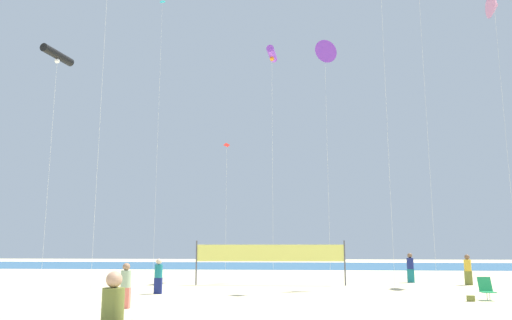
% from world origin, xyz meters
% --- Properties ---
extents(ground_plane, '(120.00, 120.00, 0.00)m').
position_xyz_m(ground_plane, '(0.00, 0.00, 0.00)').
color(ground_plane, beige).
extents(ocean_band, '(120.00, 20.00, 0.01)m').
position_xyz_m(ocean_band, '(0.00, 35.88, 0.00)').
color(ocean_band, '#28608C').
rests_on(ocean_band, ground).
extents(mother_figure, '(0.39, 0.39, 1.68)m').
position_xyz_m(mother_figure, '(-2.00, -9.71, 0.90)').
color(mother_figure, white).
rests_on(mother_figure, ground).
extents(beachgoer_mustard_shirt, '(0.38, 0.38, 1.65)m').
position_xyz_m(beachgoer_mustard_shirt, '(10.48, 10.08, 0.88)').
color(beachgoer_mustard_shirt, olive).
rests_on(beachgoer_mustard_shirt, ground).
extents(beachgoer_sage_shirt, '(0.35, 0.35, 1.53)m').
position_xyz_m(beachgoer_sage_shirt, '(-4.75, -1.30, 0.82)').
color(beachgoer_sage_shirt, '#EA7260').
rests_on(beachgoer_sage_shirt, ground).
extents(beachgoer_teal_shirt, '(0.35, 0.35, 1.54)m').
position_xyz_m(beachgoer_teal_shirt, '(-5.06, 3.84, 0.83)').
color(beachgoer_teal_shirt, navy).
rests_on(beachgoer_teal_shirt, ground).
extents(beachgoer_navy_shirt, '(0.39, 0.39, 1.69)m').
position_xyz_m(beachgoer_navy_shirt, '(7.74, 11.66, 0.90)').
color(beachgoer_navy_shirt, '#19727A').
rests_on(beachgoer_navy_shirt, ground).
extents(folding_beach_chair, '(0.52, 0.65, 0.89)m').
position_xyz_m(folding_beach_chair, '(8.65, 2.45, 0.47)').
color(folding_beach_chair, '#1E8C4C').
rests_on(folding_beach_chair, ground).
extents(volleyball_net, '(8.19, 0.41, 2.40)m').
position_xyz_m(volleyball_net, '(-0.32, 9.01, 1.64)').
color(volleyball_net, '#4C4C51').
rests_on(volleyball_net, ground).
extents(beach_handbag, '(0.28, 0.14, 0.22)m').
position_xyz_m(beach_handbag, '(7.84, 1.91, 0.11)').
color(beach_handbag, olive).
rests_on(beach_handbag, ground).
extents(kite_cyan_diamond, '(0.53, 0.54, 20.37)m').
position_xyz_m(kite_cyan_diamond, '(-8.72, 15.29, 18.55)').
color(kite_cyan_diamond, silver).
rests_on(kite_cyan_diamond, ground).
extents(kite_red_diamond, '(0.38, 0.38, 9.45)m').
position_xyz_m(kite_red_diamond, '(-3.82, 16.13, 8.84)').
color(kite_red_diamond, silver).
rests_on(kite_red_diamond, ground).
extents(kite_pink_delta, '(0.50, 1.57, 17.44)m').
position_xyz_m(kite_pink_delta, '(13.41, 10.80, 16.64)').
color(kite_pink_delta, silver).
rests_on(kite_pink_delta, ground).
extents(kite_black_tube, '(0.89, 2.42, 12.96)m').
position_xyz_m(kite_black_tube, '(-12.18, 6.91, 12.69)').
color(kite_black_tube, silver).
rests_on(kite_black_tube, ground).
extents(kite_violet_delta, '(1.60, 0.93, 15.69)m').
position_xyz_m(kite_violet_delta, '(3.19, 13.06, 14.87)').
color(kite_violet_delta, silver).
rests_on(kite_violet_delta, ground).
extents(kite_violet_tube, '(0.63, 1.95, 14.99)m').
position_xyz_m(kite_violet_tube, '(-0.34, 12.68, 14.69)').
color(kite_violet_tube, silver).
rests_on(kite_violet_tube, ground).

